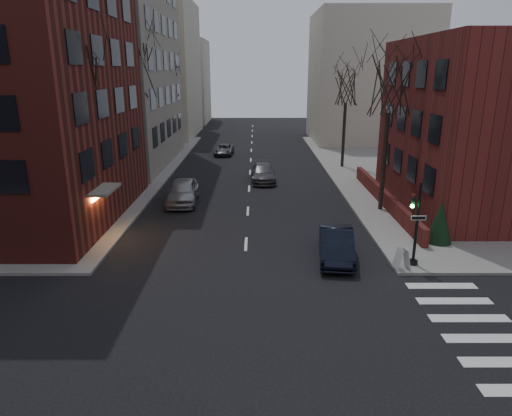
# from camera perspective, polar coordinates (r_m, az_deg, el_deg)

# --- Properties ---
(ground) EXTENTS (160.00, 160.00, 0.00)m
(ground) POSITION_cam_1_polar(r_m,az_deg,el_deg) (14.19, -2.34, -22.47)
(ground) COLOR black
(ground) RESTS_ON ground
(building_left_tan) EXTENTS (18.00, 18.00, 28.00)m
(building_left_tan) POSITION_cam_1_polar(r_m,az_deg,el_deg) (48.52, -22.89, 21.56)
(building_left_tan) COLOR gray
(building_left_tan) RESTS_ON ground
(building_right_brick) EXTENTS (12.00, 14.00, 11.00)m
(building_right_brick) POSITION_cam_1_polar(r_m,az_deg,el_deg) (34.14, 28.25, 9.02)
(building_right_brick) COLOR maroon
(building_right_brick) RESTS_ON ground
(low_wall_right) EXTENTS (0.35, 16.00, 1.00)m
(low_wall_right) POSITION_cam_1_polar(r_m,az_deg,el_deg) (32.32, 15.72, 1.26)
(low_wall_right) COLOR maroon
(low_wall_right) RESTS_ON sidewalk_far_right
(building_distant_la) EXTENTS (14.00, 16.00, 18.00)m
(building_distant_la) POSITION_cam_1_polar(r_m,az_deg,el_deg) (67.77, -13.85, 16.41)
(building_distant_la) COLOR #BDB3A0
(building_distant_la) RESTS_ON ground
(building_distant_ra) EXTENTS (14.00, 14.00, 16.00)m
(building_distant_ra) POSITION_cam_1_polar(r_m,az_deg,el_deg) (62.67, 13.84, 15.49)
(building_distant_ra) COLOR #BDB3A0
(building_distant_ra) RESTS_ON ground
(building_distant_lb) EXTENTS (10.00, 12.00, 14.00)m
(building_distant_lb) POSITION_cam_1_polar(r_m,az_deg,el_deg) (84.09, -9.63, 15.28)
(building_distant_lb) COLOR #BDB3A0
(building_distant_lb) RESTS_ON ground
(traffic_signal) EXTENTS (0.76, 0.44, 4.00)m
(traffic_signal) POSITION_cam_1_polar(r_m,az_deg,el_deg) (22.44, 19.27, -2.53)
(traffic_signal) COLOR black
(traffic_signal) RESTS_ON sidewalk_far_right
(tree_left_a) EXTENTS (4.18, 4.18, 10.26)m
(tree_left_a) POSITION_cam_1_polar(r_m,az_deg,el_deg) (26.66, -21.24, 14.65)
(tree_left_a) COLOR #2D231C
(tree_left_a) RESTS_ON sidewalk_far_left
(tree_left_b) EXTENTS (4.40, 4.40, 10.80)m
(tree_left_b) POSITION_cam_1_polar(r_m,az_deg,el_deg) (38.13, -14.79, 16.21)
(tree_left_b) COLOR #2D231C
(tree_left_b) RESTS_ON sidewalk_far_left
(tree_left_c) EXTENTS (3.96, 3.96, 9.72)m
(tree_left_c) POSITION_cam_1_polar(r_m,az_deg,el_deg) (51.82, -10.80, 15.51)
(tree_left_c) COLOR #2D231C
(tree_left_c) RESTS_ON sidewalk_far_left
(tree_right_a) EXTENTS (3.96, 3.96, 9.72)m
(tree_right_a) POSITION_cam_1_polar(r_m,az_deg,el_deg) (30.14, 16.43, 14.37)
(tree_right_a) COLOR #2D231C
(tree_right_a) RESTS_ON sidewalk_far_right
(tree_right_b) EXTENTS (3.74, 3.74, 9.18)m
(tree_right_b) POSITION_cam_1_polar(r_m,az_deg,el_deg) (43.78, 11.23, 14.71)
(tree_right_b) COLOR #2D231C
(tree_right_b) RESTS_ON sidewalk_far_right
(streetlamp_near) EXTENTS (0.36, 0.36, 6.28)m
(streetlamp_near) POSITION_cam_1_polar(r_m,az_deg,el_deg) (34.43, -14.88, 8.37)
(streetlamp_near) COLOR black
(streetlamp_near) RESTS_ON sidewalk_far_left
(streetlamp_far) EXTENTS (0.36, 0.36, 6.28)m
(streetlamp_far) POSITION_cam_1_polar(r_m,az_deg,el_deg) (53.89, -9.55, 11.58)
(streetlamp_far) COLOR black
(streetlamp_far) RESTS_ON sidewalk_far_left
(parked_sedan) EXTENTS (2.12, 4.76, 1.52)m
(parked_sedan) POSITION_cam_1_polar(r_m,az_deg,el_deg) (22.87, 9.99, -4.51)
(parked_sedan) COLOR black
(parked_sedan) RESTS_ON ground
(car_lane_silver) EXTENTS (2.24, 5.10, 1.71)m
(car_lane_silver) POSITION_cam_1_polar(r_m,az_deg,el_deg) (32.31, -9.14, 2.05)
(car_lane_silver) COLOR #97969B
(car_lane_silver) RESTS_ON ground
(car_lane_gray) EXTENTS (2.13, 4.97, 1.43)m
(car_lane_gray) POSITION_cam_1_polar(r_m,az_deg,el_deg) (38.38, 0.90, 4.41)
(car_lane_gray) COLOR #45444A
(car_lane_gray) RESTS_ON ground
(car_lane_far) EXTENTS (2.14, 4.22, 1.14)m
(car_lane_far) POSITION_cam_1_polar(r_m,az_deg,el_deg) (50.81, -4.03, 7.28)
(car_lane_far) COLOR #444349
(car_lane_far) RESTS_ON ground
(sandwich_board) EXTENTS (0.54, 0.68, 1.00)m
(sandwich_board) POSITION_cam_1_polar(r_m,az_deg,el_deg) (22.24, 17.80, -6.03)
(sandwich_board) COLOR silver
(sandwich_board) RESTS_ON sidewalk_far_right
(evergreen_shrub) EXTENTS (1.75, 1.75, 2.29)m
(evergreen_shrub) POSITION_cam_1_polar(r_m,az_deg,el_deg) (26.03, 22.02, -1.61)
(evergreen_shrub) COLOR black
(evergreen_shrub) RESTS_ON sidewalk_far_right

